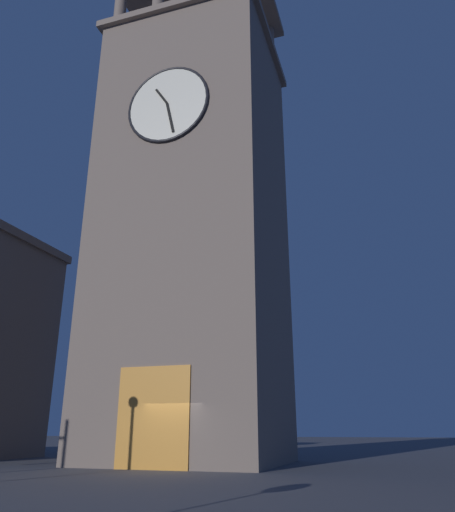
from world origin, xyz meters
TOP-DOWN VIEW (x-y plane):
  - ground_plane at (0.00, 0.00)m, footprint 200.00×200.00m
  - clocktower at (0.86, -4.03)m, footprint 9.35×8.56m

SIDE VIEW (x-z plane):
  - ground_plane at x=0.00m, z-range 0.00..0.00m
  - clocktower at x=0.86m, z-range -3.04..27.66m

